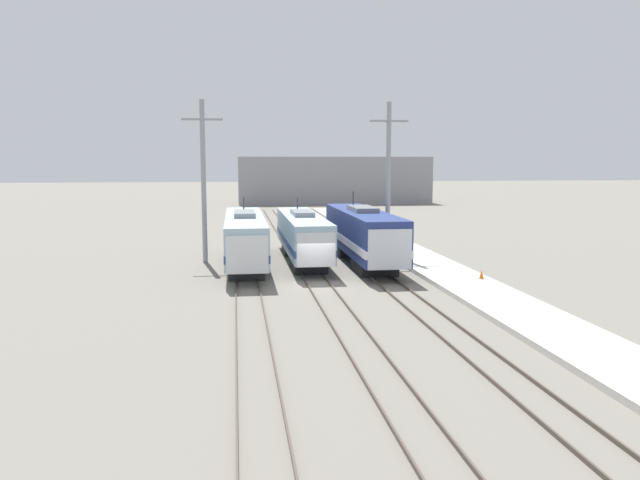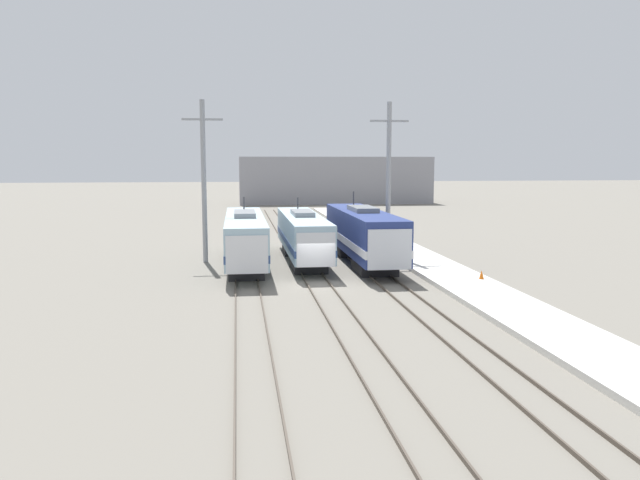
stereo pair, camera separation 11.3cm
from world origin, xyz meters
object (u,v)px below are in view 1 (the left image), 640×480
(locomotive_center, at_px, (303,236))
(catenary_tower_right, at_px, (388,179))
(traffic_cone, at_px, (482,274))
(locomotive_far_right, at_px, (364,235))
(catenary_tower_left, at_px, (204,179))
(locomotive_far_left, at_px, (245,239))

(locomotive_center, xyz_separation_m, catenary_tower_right, (6.91, 0.98, 4.33))
(catenary_tower_right, distance_m, traffic_cone, 12.88)
(locomotive_far_right, distance_m, traffic_cone, 10.48)
(traffic_cone, bearing_deg, locomotive_far_right, 124.72)
(locomotive_far_right, height_order, traffic_cone, locomotive_far_right)
(catenary_tower_left, height_order, catenary_tower_right, same)
(locomotive_far_left, bearing_deg, locomotive_center, 19.22)
(locomotive_far_left, xyz_separation_m, traffic_cone, (14.79, -8.45, -1.51))
(locomotive_center, height_order, catenary_tower_right, catenary_tower_right)
(traffic_cone, bearing_deg, catenary_tower_left, 148.35)
(locomotive_far_left, height_order, locomotive_far_right, locomotive_far_right)
(locomotive_center, bearing_deg, catenary_tower_right, 8.07)
(catenary_tower_right, height_order, traffic_cone, catenary_tower_right)
(catenary_tower_left, distance_m, catenary_tower_right, 14.37)
(catenary_tower_left, bearing_deg, traffic_cone, -31.65)
(locomotive_far_right, xyz_separation_m, traffic_cone, (5.90, -8.51, -1.64))
(locomotive_center, relative_size, catenary_tower_left, 1.36)
(catenary_tower_left, bearing_deg, locomotive_far_right, -11.71)
(locomotive_far_right, bearing_deg, catenary_tower_left, 168.29)
(catenary_tower_right, bearing_deg, catenary_tower_left, 180.00)
(locomotive_far_left, relative_size, locomotive_center, 1.05)
(catenary_tower_left, xyz_separation_m, traffic_cone, (17.81, -10.98, -5.79))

